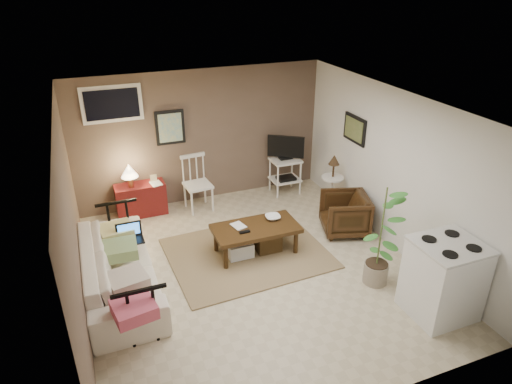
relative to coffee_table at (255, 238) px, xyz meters
name	(u,v)px	position (x,y,z in m)	size (l,w,h in m)	color
floor	(252,269)	(-0.20, -0.39, -0.27)	(5.00, 5.00, 0.00)	#C1B293
art_back	(170,127)	(-0.75, 2.08, 1.18)	(0.50, 0.03, 0.60)	black
art_right	(355,129)	(2.03, 0.66, 1.25)	(0.03, 0.60, 0.45)	black
window	(112,104)	(-1.65, 2.08, 1.68)	(0.96, 0.03, 0.60)	white
rug	(247,253)	(-0.12, 0.02, -0.26)	(2.30, 1.84, 0.02)	#957E57
coffee_table	(255,238)	(0.00, 0.00, 0.00)	(1.28, 0.67, 0.48)	#3D2510
sofa	(118,261)	(-2.00, -0.16, 0.18)	(2.29, 0.67, 0.90)	white
sofa_pillows	(124,265)	(-1.94, -0.42, 0.28)	(0.44, 2.18, 0.15)	beige
sofa_end_rails	(129,263)	(-1.86, -0.16, 0.12)	(0.62, 2.29, 0.77)	black
laptop	(130,235)	(-1.78, 0.24, 0.31)	(0.35, 0.26, 0.24)	black
red_console	(140,197)	(-1.41, 1.88, 0.07)	(0.85, 0.38, 0.98)	maroon
spindle_chair	(198,185)	(-0.42, 1.71, 0.19)	(0.48, 0.48, 0.99)	white
tv_stand	(286,163)	(1.30, 1.74, 0.33)	(0.60, 0.44, 1.14)	white
side_table	(333,176)	(1.79, 0.83, 0.37)	(0.39, 0.39, 1.03)	white
armchair	(345,212)	(1.58, 0.05, 0.09)	(0.70, 0.66, 0.72)	#321D0E
potted_plant	(381,233)	(1.27, -1.28, 0.51)	(0.37, 0.37, 1.47)	#A28F81
stove	(443,279)	(1.64, -2.08, 0.24)	(0.78, 0.73, 1.02)	white
bowl	(273,212)	(0.34, 0.12, 0.30)	(0.23, 0.06, 0.23)	#3D2510
book_table	(233,221)	(-0.31, 0.08, 0.30)	(0.17, 0.02, 0.23)	#3D2510
book_console	(150,179)	(-1.21, 1.78, 0.41)	(0.18, 0.02, 0.24)	#3D2510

